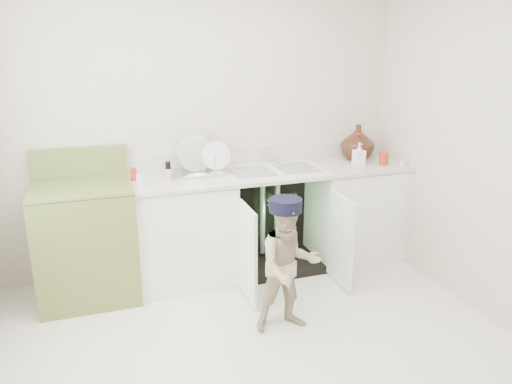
% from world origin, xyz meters
% --- Properties ---
extents(ground, '(3.50, 3.50, 0.00)m').
position_xyz_m(ground, '(0.00, 0.00, 0.00)').
color(ground, beige).
rests_on(ground, ground).
extents(room_shell, '(6.00, 5.50, 1.26)m').
position_xyz_m(room_shell, '(0.00, 0.00, 1.25)').
color(room_shell, silver).
rests_on(room_shell, ground).
extents(counter_run, '(2.44, 1.02, 1.23)m').
position_xyz_m(counter_run, '(0.58, 1.21, 0.47)').
color(counter_run, white).
rests_on(counter_run, ground).
extents(avocado_stove, '(0.74, 0.65, 1.15)m').
position_xyz_m(avocado_stove, '(-1.03, 1.18, 0.48)').
color(avocado_stove, olive).
rests_on(avocado_stove, ground).
extents(repair_worker, '(0.56, 0.82, 0.97)m').
position_xyz_m(repair_worker, '(0.30, 0.24, 0.49)').
color(repair_worker, tan).
rests_on(repair_worker, ground).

